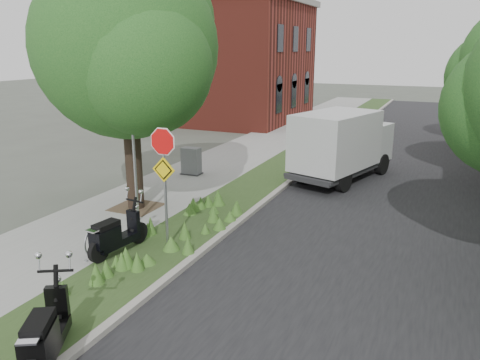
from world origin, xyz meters
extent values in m
plane|color=#4C5147|center=(0.00, 0.00, 0.00)|extent=(120.00, 120.00, 0.00)
cube|color=gray|center=(-4.25, 10.00, 0.06)|extent=(3.50, 60.00, 0.12)
cube|color=#2B401B|center=(-1.50, 10.00, 0.06)|extent=(2.00, 60.00, 0.12)
cube|color=#9E9991|center=(-0.50, 10.00, 0.07)|extent=(0.20, 60.00, 0.13)
cube|color=black|center=(3.00, 10.00, 0.01)|extent=(7.00, 60.00, 0.01)
cylinder|color=black|center=(-4.00, 2.80, 2.36)|extent=(0.52, 0.52, 4.48)
sphere|color=#17471B|center=(-4.00, 2.80, 5.08)|extent=(5.40, 5.40, 5.40)
sphere|color=#17471B|center=(-5.21, 3.61, 4.41)|extent=(4.05, 4.05, 4.05)
sphere|color=#17471B|center=(-2.92, 2.12, 4.54)|extent=(3.78, 3.78, 3.78)
cube|color=#473828|center=(-4.00, 2.80, 0.12)|extent=(1.40, 1.40, 0.01)
cylinder|color=#A5A8AD|center=(-3.20, 1.80, 2.12)|extent=(0.08, 0.08, 4.00)
torus|color=#A5A8AD|center=(-2.70, -0.60, 0.50)|extent=(0.05, 0.77, 0.77)
cube|color=#A5A8AD|center=(-2.70, -0.96, 0.14)|extent=(0.06, 0.06, 0.04)
cube|color=#A5A8AD|center=(-2.70, -0.24, 0.14)|extent=(0.06, 0.06, 0.04)
cylinder|color=#A5A8AD|center=(-1.40, 0.60, 1.62)|extent=(0.07, 0.07, 3.00)
cylinder|color=red|center=(-1.40, 0.57, 2.87)|extent=(0.86, 0.03, 0.86)
cylinder|color=white|center=(-1.40, 0.58, 2.87)|extent=(0.94, 0.02, 0.94)
cube|color=yellow|center=(-1.40, 0.57, 2.17)|extent=(0.64, 0.03, 0.64)
cube|color=maroon|center=(-9.50, 22.00, 4.00)|extent=(9.00, 10.00, 8.00)
cube|color=#9E9991|center=(-9.50, 22.00, 8.10)|extent=(9.40, 10.40, 0.40)
cylinder|color=black|center=(-1.05, -3.38, 0.42)|extent=(0.42, 0.59, 0.60)
cube|color=black|center=(-0.67, -4.05, 0.44)|extent=(0.99, 1.34, 0.21)
cube|color=black|center=(-0.47, -4.40, 0.72)|extent=(0.73, 0.85, 0.46)
cube|color=black|center=(-0.50, -4.35, 1.02)|extent=(0.64, 0.77, 0.14)
cylinder|color=black|center=(-2.22, 0.48, 0.40)|extent=(0.20, 0.58, 0.57)
cylinder|color=black|center=(-2.38, -0.86, 0.40)|extent=(0.20, 0.58, 0.57)
cube|color=black|center=(-2.31, -0.24, 0.43)|extent=(0.52, 1.29, 0.20)
cube|color=black|center=(-2.35, -0.62, 0.69)|extent=(0.48, 0.75, 0.44)
cube|color=black|center=(-2.35, -0.57, 0.97)|extent=(0.41, 0.69, 0.13)
cube|color=#262628|center=(1.15, 9.17, 0.48)|extent=(3.23, 5.35, 0.17)
cube|color=#B7BABC|center=(1.70, 11.04, 1.29)|extent=(2.24, 1.82, 1.52)
cube|color=silver|center=(1.00, 8.67, 1.67)|extent=(3.01, 4.04, 2.08)
cube|color=#262628|center=(-4.44, 7.10, 0.14)|extent=(0.83, 0.57, 0.04)
cube|color=slate|center=(-4.44, 7.10, 0.66)|extent=(0.74, 0.47, 1.08)
camera|label=1|loc=(4.87, -8.78, 5.05)|focal=35.00mm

